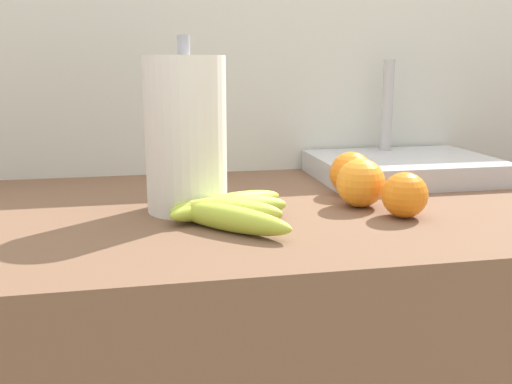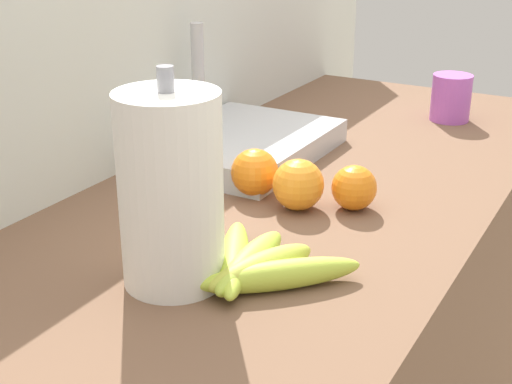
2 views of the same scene
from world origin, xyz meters
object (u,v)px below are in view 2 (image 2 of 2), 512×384
at_px(banana_bunch, 257,266).
at_px(mug, 451,98).
at_px(orange_front, 298,185).
at_px(orange_right, 354,188).
at_px(orange_center, 255,172).
at_px(sink_basin, 241,142).
at_px(paper_towel_roll, 171,190).

distance_m(banana_bunch, mug, 0.83).
distance_m(orange_front, orange_right, 0.09).
xyz_separation_m(orange_right, orange_center, (-0.03, 0.16, 0.00)).
bearing_deg(mug, sink_basin, 146.83).
distance_m(orange_front, mug, 0.60).
distance_m(banana_bunch, orange_front, 0.24).
bearing_deg(orange_right, mug, 0.41).
relative_size(banana_bunch, orange_center, 2.92).
xyz_separation_m(orange_right, paper_towel_roll, (-0.32, 0.11, 0.09)).
bearing_deg(paper_towel_roll, sink_basin, 20.51).
relative_size(banana_bunch, orange_front, 2.82).
distance_m(banana_bunch, orange_right, 0.27).
bearing_deg(banana_bunch, paper_towel_roll, 120.25).
bearing_deg(orange_center, banana_bunch, -149.97).
bearing_deg(paper_towel_roll, orange_center, 9.92).
height_order(orange_front, mug, mug).
relative_size(orange_right, paper_towel_roll, 0.26).
xyz_separation_m(banana_bunch, orange_right, (0.27, -0.02, 0.02)).
bearing_deg(orange_center, orange_front, -100.88).
bearing_deg(orange_center, mug, -15.21).
relative_size(banana_bunch, sink_basin, 0.63).
height_order(banana_bunch, sink_basin, sink_basin).
xyz_separation_m(orange_front, sink_basin, (0.17, 0.20, -0.01)).
bearing_deg(banana_bunch, orange_front, 13.55).
bearing_deg(orange_center, paper_towel_roll, -170.08).
relative_size(orange_center, sink_basin, 0.22).
xyz_separation_m(banana_bunch, paper_towel_roll, (-0.05, 0.09, 0.10)).
height_order(paper_towel_roll, mug, paper_towel_roll).
height_order(sink_basin, mug, sink_basin).
height_order(orange_front, paper_towel_roll, paper_towel_roll).
distance_m(banana_bunch, sink_basin, 0.48).
relative_size(banana_bunch, mug, 2.27).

